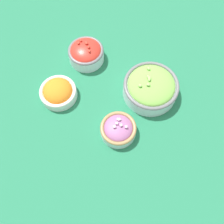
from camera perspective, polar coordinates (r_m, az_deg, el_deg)
name	(u,v)px	position (r m, az deg, el deg)	size (l,w,h in m)	color
ground_plane	(112,116)	(0.81, 0.00, -0.87)	(3.00, 3.00, 0.00)	#23704C
bowl_red_onion	(118,129)	(0.76, 1.45, -3.93)	(0.11, 0.11, 0.06)	silver
bowl_cherry_tomatoes	(86,53)	(0.90, -5.95, 13.33)	(0.12, 0.12, 0.08)	silver
bowl_lettuce	(151,87)	(0.82, 8.86, 5.63)	(0.18, 0.18, 0.08)	silver
bowl_carrots	(58,92)	(0.84, -12.21, 4.50)	(0.12, 0.12, 0.06)	white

